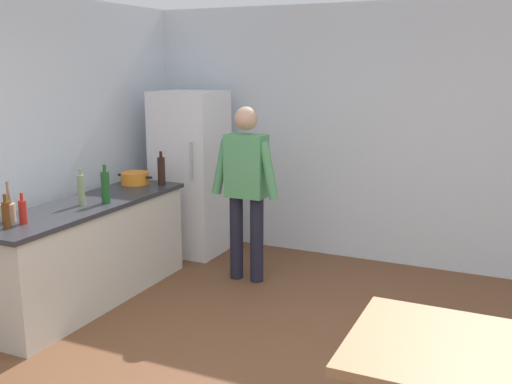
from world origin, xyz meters
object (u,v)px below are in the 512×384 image
(bottle_vinegar_tall, at_px, (81,189))
(bottle_wine_dark, at_px, (161,171))
(person, at_px, (246,183))
(bottle_wine_green, at_px, (105,187))
(cooking_pot, at_px, (135,178))
(utensil_jar, at_px, (8,212))
(bottle_sauce_red, at_px, (23,211))
(bottle_beer_brown, at_px, (6,214))
(refrigerator, at_px, (191,173))
(dining_table, at_px, (496,369))

(bottle_vinegar_tall, xyz_separation_m, bottle_wine_dark, (0.15, 0.99, 0.01))
(person, distance_m, bottle_wine_green, 1.32)
(cooking_pot, bearing_deg, bottle_wine_green, -71.38)
(utensil_jar, height_order, bottle_sauce_red, utensil_jar)
(person, distance_m, bottle_sauce_red, 2.05)
(cooking_pot, height_order, bottle_vinegar_tall, bottle_vinegar_tall)
(person, bearing_deg, bottle_sauce_red, -120.27)
(cooking_pot, bearing_deg, utensil_jar, -90.88)
(person, xyz_separation_m, bottle_beer_brown, (-1.04, -1.91, 0.03))
(refrigerator, distance_m, dining_table, 4.27)
(cooking_pot, bearing_deg, bottle_wine_dark, 14.98)
(dining_table, relative_size, utensil_jar, 4.37)
(bottle_beer_brown, bearing_deg, utensil_jar, 134.00)
(cooking_pot, xyz_separation_m, bottle_sauce_red, (0.13, -1.58, 0.04))
(dining_table, bearing_deg, utensil_jar, 173.91)
(cooking_pot, relative_size, bottle_sauce_red, 1.67)
(utensil_jar, relative_size, bottle_sauce_red, 1.33)
(bottle_sauce_red, bearing_deg, utensil_jar, -178.81)
(cooking_pot, height_order, bottle_sauce_red, bottle_sauce_red)
(utensil_jar, xyz_separation_m, bottle_wine_green, (0.29, 0.81, 0.07))
(bottle_sauce_red, bearing_deg, dining_table, -6.41)
(refrigerator, height_order, bottle_wine_green, refrigerator)
(dining_table, bearing_deg, bottle_vinegar_tall, 162.94)
(refrigerator, bearing_deg, bottle_wine_green, -87.93)
(bottle_beer_brown, relative_size, bottle_wine_dark, 0.76)
(refrigerator, xyz_separation_m, person, (0.95, -0.55, 0.08))
(dining_table, height_order, bottle_wine_green, bottle_wine_green)
(refrigerator, height_order, bottle_wine_dark, refrigerator)
(dining_table, height_order, bottle_wine_dark, bottle_wine_dark)
(cooking_pot, distance_m, bottle_sauce_red, 1.59)
(bottle_sauce_red, relative_size, bottle_beer_brown, 0.92)
(refrigerator, relative_size, utensil_jar, 5.62)
(dining_table, xyz_separation_m, utensil_jar, (-3.53, 0.38, 0.31))
(cooking_pot, distance_m, bottle_beer_brown, 1.73)
(person, xyz_separation_m, bottle_sauce_red, (-1.03, -1.77, 0.02))
(cooking_pot, bearing_deg, bottle_beer_brown, -86.19)
(cooking_pot, distance_m, bottle_wine_green, 0.82)
(bottle_vinegar_tall, bearing_deg, bottle_wine_green, 44.95)
(person, bearing_deg, bottle_wine_dark, -172.73)
(refrigerator, height_order, person, refrigerator)
(utensil_jar, xyz_separation_m, bottle_wine_dark, (0.30, 1.66, 0.07))
(bottle_vinegar_tall, bearing_deg, bottle_sauce_red, -89.36)
(bottle_wine_green, bearing_deg, utensil_jar, -109.53)
(bottle_beer_brown, bearing_deg, refrigerator, 87.86)
(bottle_sauce_red, height_order, bottle_vinegar_tall, bottle_vinegar_tall)
(bottle_wine_green, bearing_deg, bottle_beer_brown, -98.78)
(dining_table, distance_m, utensil_jar, 3.56)
(bottle_beer_brown, bearing_deg, bottle_wine_dark, 85.00)
(person, height_order, cooking_pot, person)
(bottle_sauce_red, xyz_separation_m, bottle_vinegar_tall, (-0.01, 0.66, 0.04))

